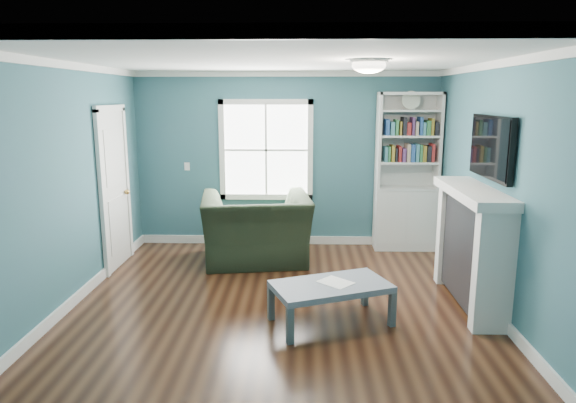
{
  "coord_description": "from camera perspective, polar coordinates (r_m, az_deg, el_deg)",
  "views": [
    {
      "loc": [
        0.25,
        -5.16,
        2.24
      ],
      "look_at": [
        0.09,
        0.4,
        1.1
      ],
      "focal_mm": 32.0,
      "sensor_mm": 36.0,
      "label": 1
    }
  ],
  "objects": [
    {
      "name": "light_switch",
      "position": [
        7.91,
        -11.15,
        3.85
      ],
      "size": [
        0.08,
        0.01,
        0.12
      ],
      "primitive_type": "cube",
      "color": "white",
      "rests_on": "room_walls"
    },
    {
      "name": "fireplace",
      "position": [
        5.89,
        19.76,
        -4.91
      ],
      "size": [
        0.44,
        1.58,
        1.3
      ],
      "color": "black",
      "rests_on": "ground"
    },
    {
      "name": "window",
      "position": [
        7.71,
        -2.45,
        5.72
      ],
      "size": [
        1.4,
        0.06,
        1.5
      ],
      "color": "white",
      "rests_on": "room_walls"
    },
    {
      "name": "door",
      "position": [
        7.11,
        -18.72,
        1.55
      ],
      "size": [
        0.12,
        0.98,
        2.17
      ],
      "color": "silver",
      "rests_on": "ground"
    },
    {
      "name": "recliner",
      "position": [
        6.98,
        -3.58,
        -1.79
      ],
      "size": [
        1.55,
        1.12,
        1.25
      ],
      "primitive_type": "imported",
      "rotation": [
        0.0,
        0.0,
        -3.0
      ],
      "color": "black",
      "rests_on": "ground"
    },
    {
      "name": "trim",
      "position": [
        5.26,
        -1.1,
        0.62
      ],
      "size": [
        4.5,
        5.0,
        2.6
      ],
      "color": "white",
      "rests_on": "ground"
    },
    {
      "name": "room_walls",
      "position": [
        5.21,
        -1.11,
        4.34
      ],
      "size": [
        5.0,
        5.0,
        5.0
      ],
      "color": "#31666C",
      "rests_on": "ground"
    },
    {
      "name": "coffee_table",
      "position": [
        5.2,
        4.8,
        -9.63
      ],
      "size": [
        1.29,
        1.0,
        0.41
      ],
      "rotation": [
        0.0,
        0.0,
        0.38
      ],
      "color": "#464F54",
      "rests_on": "ground"
    },
    {
      "name": "ceiling_fixture",
      "position": [
        5.31,
        8.98,
        14.8
      ],
      "size": [
        0.38,
        0.38,
        0.15
      ],
      "color": "white",
      "rests_on": "room_walls"
    },
    {
      "name": "floor",
      "position": [
        5.63,
        -1.05,
        -11.82
      ],
      "size": [
        5.0,
        5.0,
        0.0
      ],
      "primitive_type": "plane",
      "color": "black",
      "rests_on": "ground"
    },
    {
      "name": "tv",
      "position": [
        5.73,
        21.66,
        5.64
      ],
      "size": [
        0.06,
        1.1,
        0.65
      ],
      "primitive_type": "cube",
      "color": "black",
      "rests_on": "fireplace"
    },
    {
      "name": "paper_sheet",
      "position": [
        5.21,
        5.31,
        -8.92
      ],
      "size": [
        0.4,
        0.4,
        0.0
      ],
      "primitive_type": "cube",
      "rotation": [
        0.0,
        0.0,
        0.82
      ],
      "color": "white",
      "rests_on": "coffee_table"
    },
    {
      "name": "bookshelf",
      "position": [
        7.73,
        12.98,
        1.51
      ],
      "size": [
        0.9,
        0.35,
        2.31
      ],
      "color": "silver",
      "rests_on": "ground"
    }
  ]
}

